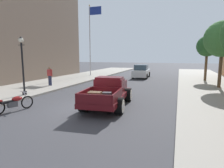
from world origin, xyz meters
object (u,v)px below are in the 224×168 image
pedestrian_sidewalk_left (50,75)px  street_tree_second (223,39)px  car_background_white (141,72)px  street_tree_third (207,47)px  hotrod_truck_maroon (109,92)px  flagpole (91,33)px  motorcycle_parked (13,103)px  street_lamp_near (22,61)px

pedestrian_sidewalk_left → street_tree_second: bearing=14.9°
car_background_white → street_tree_third: bearing=-12.4°
hotrod_truck_maroon → car_background_white: (-0.84, 14.08, 0.01)m
hotrod_truck_maroon → flagpole: size_ratio=0.55×
car_background_white → street_tree_third: size_ratio=0.93×
hotrod_truck_maroon → motorcycle_parked: 4.92m
street_lamp_near → street_tree_second: size_ratio=0.71×
hotrod_truck_maroon → street_tree_third: street_tree_third is taller
pedestrian_sidewalk_left → street_tree_third: bearing=32.1°
street_tree_third → motorcycle_parked: bearing=-123.9°
flagpole → motorcycle_parked: bearing=-78.1°
flagpole → street_tree_third: 13.99m
pedestrian_sidewalk_left → street_tree_second: (13.90, 3.71, 2.98)m
car_background_white → pedestrian_sidewalk_left: bearing=-122.0°
hotrod_truck_maroon → flagpole: bearing=118.8°
pedestrian_sidewalk_left → street_tree_second: size_ratio=0.31×
pedestrian_sidewalk_left → street_tree_third: 16.02m
car_background_white → flagpole: flagpole is taller
hotrod_truck_maroon → street_tree_second: bearing=48.9°
motorcycle_parked → car_background_white: (3.17, 16.91, 0.33)m
motorcycle_parked → street_tree_third: size_ratio=0.44×
street_lamp_near → flagpole: 14.00m
pedestrian_sidewalk_left → street_tree_second: street_tree_second is taller
car_background_white → street_tree_third: (7.14, -1.57, 2.94)m
pedestrian_sidewalk_left → street_lamp_near: bearing=-76.7°
pedestrian_sidewalk_left → flagpole: flagpole is taller
pedestrian_sidewalk_left → street_tree_second: 14.69m
pedestrian_sidewalk_left → street_lamp_near: size_ratio=0.43×
motorcycle_parked → pedestrian_sidewalk_left: pedestrian_sidewalk_left is taller
street_tree_second → street_lamp_near: bearing=-149.3°
car_background_white → pedestrian_sidewalk_left: size_ratio=2.64×
car_background_white → flagpole: (-6.65, -0.45, 5.00)m
street_lamp_near → flagpole: size_ratio=0.42×
flagpole → hotrod_truck_maroon: bearing=-61.2°
street_lamp_near → flagpole: flagpole is taller
hotrod_truck_maroon → street_tree_second: size_ratio=0.94×
car_background_white → pedestrian_sidewalk_left: pedestrian_sidewalk_left is taller
motorcycle_parked → street_tree_second: street_tree_second is taller
street_tree_third → street_lamp_near: bearing=-135.1°
car_background_white → street_tree_second: bearing=-39.3°
flagpole → car_background_white: bearing=3.9°
street_tree_third → flagpole: bearing=175.4°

